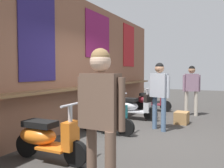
{
  "coord_description": "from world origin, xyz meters",
  "views": [
    {
      "loc": [
        -4.66,
        -1.59,
        1.46
      ],
      "look_at": [
        0.75,
        1.22,
        1.13
      ],
      "focal_mm": 36.84,
      "sensor_mm": 36.0,
      "label": 1
    }
  ],
  "objects_px": {
    "shopper_browsing": "(192,85)",
    "shopper_passing": "(100,108)",
    "scooter_teal": "(104,117)",
    "scooter_orange": "(46,137)",
    "shopper_with_handbag": "(159,89)",
    "scooter_maroon": "(150,100)",
    "merchandise_crate": "(182,118)",
    "scooter_silver": "(132,107)"
  },
  "relations": [
    {
      "from": "scooter_orange",
      "to": "shopper_browsing",
      "type": "bearing_deg",
      "value": 70.42
    },
    {
      "from": "scooter_silver",
      "to": "scooter_maroon",
      "type": "bearing_deg",
      "value": 88.41
    },
    {
      "from": "scooter_silver",
      "to": "shopper_with_handbag",
      "type": "xyz_separation_m",
      "value": [
        -0.91,
        -1.08,
        0.64
      ]
    },
    {
      "from": "scooter_maroon",
      "to": "scooter_silver",
      "type": "bearing_deg",
      "value": -92.36
    },
    {
      "from": "scooter_teal",
      "to": "shopper_passing",
      "type": "height_order",
      "value": "shopper_passing"
    },
    {
      "from": "scooter_teal",
      "to": "scooter_maroon",
      "type": "distance_m",
      "value": 3.55
    },
    {
      "from": "scooter_teal",
      "to": "shopper_browsing",
      "type": "distance_m",
      "value": 3.6
    },
    {
      "from": "scooter_maroon",
      "to": "shopper_passing",
      "type": "bearing_deg",
      "value": -79.34
    },
    {
      "from": "scooter_teal",
      "to": "scooter_maroon",
      "type": "xyz_separation_m",
      "value": [
        3.55,
        -0.0,
        0.0
      ]
    },
    {
      "from": "shopper_passing",
      "to": "shopper_with_handbag",
      "type": "bearing_deg",
      "value": -175.29
    },
    {
      "from": "scooter_teal",
      "to": "shopper_browsing",
      "type": "height_order",
      "value": "shopper_browsing"
    },
    {
      "from": "shopper_with_handbag",
      "to": "shopper_passing",
      "type": "distance_m",
      "value": 3.45
    },
    {
      "from": "scooter_orange",
      "to": "merchandise_crate",
      "type": "xyz_separation_m",
      "value": [
        3.79,
        -1.46,
        -0.22
      ]
    },
    {
      "from": "shopper_browsing",
      "to": "shopper_passing",
      "type": "distance_m",
      "value": 5.77
    },
    {
      "from": "scooter_teal",
      "to": "scooter_orange",
      "type": "bearing_deg",
      "value": -89.05
    },
    {
      "from": "scooter_silver",
      "to": "merchandise_crate",
      "type": "bearing_deg",
      "value": 1.94
    },
    {
      "from": "scooter_orange",
      "to": "merchandise_crate",
      "type": "relative_size",
      "value": 3.2
    },
    {
      "from": "scooter_teal",
      "to": "scooter_maroon",
      "type": "relative_size",
      "value": 1.0
    },
    {
      "from": "shopper_with_handbag",
      "to": "shopper_browsing",
      "type": "bearing_deg",
      "value": -175.2
    },
    {
      "from": "shopper_with_handbag",
      "to": "shopper_passing",
      "type": "height_order",
      "value": "shopper_passing"
    },
    {
      "from": "scooter_orange",
      "to": "scooter_silver",
      "type": "relative_size",
      "value": 1.0
    },
    {
      "from": "scooter_silver",
      "to": "shopper_passing",
      "type": "height_order",
      "value": "shopper_passing"
    },
    {
      "from": "scooter_maroon",
      "to": "shopper_browsing",
      "type": "bearing_deg",
      "value": -15.38
    },
    {
      "from": "scooter_silver",
      "to": "merchandise_crate",
      "type": "distance_m",
      "value": 1.48
    },
    {
      "from": "scooter_orange",
      "to": "scooter_teal",
      "type": "height_order",
      "value": "same"
    },
    {
      "from": "shopper_with_handbag",
      "to": "shopper_passing",
      "type": "xyz_separation_m",
      "value": [
        -3.44,
        -0.33,
        0.04
      ]
    },
    {
      "from": "shopper_browsing",
      "to": "merchandise_crate",
      "type": "bearing_deg",
      "value": 155.0
    },
    {
      "from": "scooter_orange",
      "to": "merchandise_crate",
      "type": "distance_m",
      "value": 4.07
    },
    {
      "from": "scooter_silver",
      "to": "merchandise_crate",
      "type": "height_order",
      "value": "scooter_silver"
    },
    {
      "from": "shopper_browsing",
      "to": "shopper_passing",
      "type": "xyz_separation_m",
      "value": [
        -5.77,
        0.1,
        0.05
      ]
    },
    {
      "from": "scooter_maroon",
      "to": "merchandise_crate",
      "type": "bearing_deg",
      "value": -51.42
    },
    {
      "from": "shopper_browsing",
      "to": "merchandise_crate",
      "type": "xyz_separation_m",
      "value": [
        -1.33,
        0.06,
        -0.85
      ]
    },
    {
      "from": "scooter_teal",
      "to": "scooter_silver",
      "type": "distance_m",
      "value": 1.77
    },
    {
      "from": "scooter_orange",
      "to": "scooter_silver",
      "type": "height_order",
      "value": "same"
    },
    {
      "from": "scooter_maroon",
      "to": "merchandise_crate",
      "type": "relative_size",
      "value": 3.2
    },
    {
      "from": "shopper_browsing",
      "to": "merchandise_crate",
      "type": "relative_size",
      "value": 3.77
    },
    {
      "from": "scooter_orange",
      "to": "scooter_silver",
      "type": "xyz_separation_m",
      "value": [
        3.7,
        0.0,
        0.0
      ]
    },
    {
      "from": "scooter_teal",
      "to": "merchandise_crate",
      "type": "height_order",
      "value": "scooter_teal"
    },
    {
      "from": "scooter_silver",
      "to": "shopper_with_handbag",
      "type": "relative_size",
      "value": 0.83
    },
    {
      "from": "scooter_maroon",
      "to": "shopper_passing",
      "type": "relative_size",
      "value": 0.82
    },
    {
      "from": "shopper_browsing",
      "to": "shopper_passing",
      "type": "bearing_deg",
      "value": 156.4
    },
    {
      "from": "scooter_maroon",
      "to": "merchandise_crate",
      "type": "xyz_separation_m",
      "value": [
        -1.69,
        -1.46,
        -0.22
      ]
    }
  ]
}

